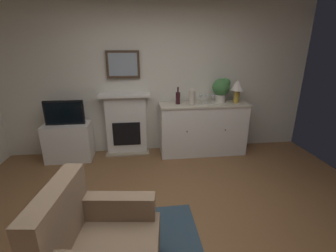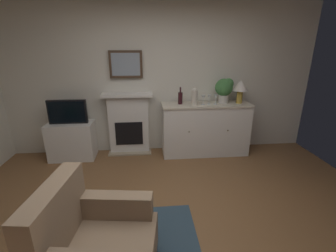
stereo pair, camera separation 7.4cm
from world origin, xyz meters
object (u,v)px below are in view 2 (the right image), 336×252
at_px(wine_glass_right, 216,97).
at_px(tv_set, 67,112).
at_px(armchair, 94,247).
at_px(framed_picture, 126,64).
at_px(vase_decorative, 194,97).
at_px(wine_bottle, 180,98).
at_px(fireplace_unit, 129,124).
at_px(tv_cabinet, 72,141).
at_px(potted_plant_small, 224,88).
at_px(sideboard_cabinet, 205,129).
at_px(wine_glass_left, 203,98).
at_px(wine_glass_center, 209,97).
at_px(table_lamp, 240,87).

relative_size(wine_glass_right, tv_set, 0.27).
relative_size(tv_set, armchair, 0.67).
height_order(framed_picture, vase_decorative, framed_picture).
distance_m(wine_bottle, wine_glass_right, 0.60).
xyz_separation_m(fireplace_unit, framed_picture, (0.00, 0.05, 1.03)).
distance_m(tv_cabinet, potted_plant_small, 2.78).
xyz_separation_m(sideboard_cabinet, tv_set, (-2.33, -0.01, 0.38)).
xyz_separation_m(wine_bottle, tv_cabinet, (-1.88, -0.02, -0.71)).
distance_m(wine_glass_left, tv_set, 2.27).
bearing_deg(wine_glass_center, wine_bottle, 173.01).
xyz_separation_m(table_lamp, wine_bottle, (-1.03, 0.03, -0.17)).
bearing_deg(sideboard_cabinet, armchair, -121.56).
relative_size(table_lamp, wine_glass_left, 2.42).
bearing_deg(fireplace_unit, tv_set, -169.23).
bearing_deg(wine_glass_center, tv_cabinet, 179.02).
distance_m(framed_picture, armchair, 2.87).
bearing_deg(tv_cabinet, wine_glass_right, -1.28).
height_order(wine_glass_left, armchair, wine_glass_left).
height_order(wine_glass_left, potted_plant_small, potted_plant_small).
bearing_deg(tv_set, potted_plant_small, 1.16).
relative_size(wine_glass_left, potted_plant_small, 0.38).
distance_m(framed_picture, wine_bottle, 1.07).
relative_size(framed_picture, potted_plant_small, 1.28).
height_order(tv_cabinet, armchair, armchair).
height_order(fireplace_unit, vase_decorative, vase_decorative).
relative_size(wine_glass_center, vase_decorative, 0.59).
relative_size(wine_bottle, vase_decorative, 1.03).
bearing_deg(vase_decorative, wine_bottle, 159.57).
xyz_separation_m(wine_bottle, potted_plant_small, (0.77, 0.01, 0.15)).
height_order(fireplace_unit, tv_set, fireplace_unit).
xyz_separation_m(vase_decorative, armchair, (-1.24, -2.34, -0.68)).
bearing_deg(vase_decorative, tv_cabinet, 178.23).
height_order(sideboard_cabinet, wine_glass_left, wine_glass_left).
bearing_deg(vase_decorative, table_lamp, 3.57).
height_order(fireplace_unit, potted_plant_small, potted_plant_small).
distance_m(wine_glass_center, armchair, 2.88).
bearing_deg(fireplace_unit, wine_glass_right, -8.24).
distance_m(sideboard_cabinet, potted_plant_small, 0.78).
distance_m(vase_decorative, armchair, 2.73).
distance_m(tv_cabinet, armchair, 2.56).
bearing_deg(wine_glass_left, vase_decorative, 179.94).
height_order(table_lamp, armchair, table_lamp).
height_order(table_lamp, wine_bottle, table_lamp).
bearing_deg(sideboard_cabinet, wine_glass_center, -36.36).
bearing_deg(wine_glass_center, armchair, -122.43).
bearing_deg(armchair, wine_glass_right, 55.54).
bearing_deg(sideboard_cabinet, wine_glass_left, -146.46).
height_order(wine_bottle, tv_cabinet, wine_bottle).
bearing_deg(wine_glass_right, vase_decorative, -178.50).
xyz_separation_m(table_lamp, armchair, (-2.04, -2.39, -0.82)).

